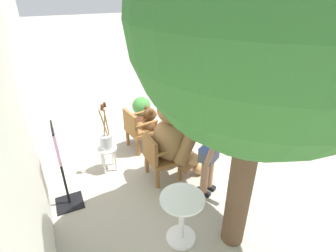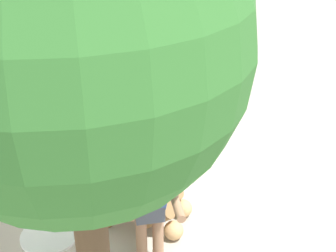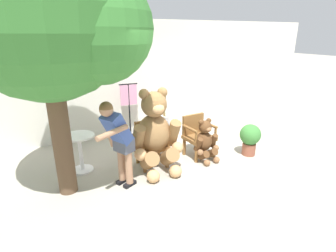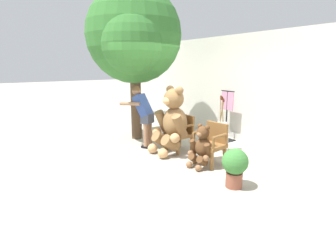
% 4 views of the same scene
% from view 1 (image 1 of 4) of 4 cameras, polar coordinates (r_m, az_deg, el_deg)
% --- Properties ---
extents(ground_plane, '(60.00, 60.00, 0.00)m').
position_cam_1_polar(ground_plane, '(5.31, 1.01, -6.18)').
color(ground_plane, '#A8A091').
extents(back_wall, '(10.00, 0.16, 2.80)m').
position_cam_1_polar(back_wall, '(4.24, -29.25, 2.28)').
color(back_wall, silver).
rests_on(back_wall, ground).
extents(wooden_chair_left, '(0.57, 0.53, 0.86)m').
position_cam_1_polar(wooden_chair_left, '(4.47, -1.88, -6.40)').
color(wooden_chair_left, brown).
rests_on(wooden_chair_left, ground).
extents(wooden_chair_right, '(0.63, 0.59, 0.86)m').
position_cam_1_polar(wooden_chair_right, '(5.31, -6.46, -0.52)').
color(wooden_chair_right, brown).
rests_on(wooden_chair_right, ground).
extents(teddy_bear_large, '(0.94, 0.88, 1.56)m').
position_cam_1_polar(teddy_bear_large, '(4.40, 1.22, -2.28)').
color(teddy_bear_large, olive).
rests_on(teddy_bear_large, ground).
extents(teddy_bear_small, '(0.54, 0.53, 0.88)m').
position_cam_1_polar(teddy_bear_small, '(5.42, -3.64, -0.11)').
color(teddy_bear_small, brown).
rests_on(teddy_bear_small, ground).
extents(person_visitor, '(0.68, 0.71, 1.52)m').
position_cam_1_polar(person_visitor, '(3.93, 10.59, -4.50)').
color(person_visitor, black).
rests_on(person_visitor, ground).
extents(white_stool, '(0.34, 0.34, 0.46)m').
position_cam_1_polar(white_stool, '(4.84, -13.00, -5.71)').
color(white_stool, white).
rests_on(white_stool, ground).
extents(brush_bucket, '(0.22, 0.22, 0.89)m').
position_cam_1_polar(brush_bucket, '(4.69, -13.34, -2.87)').
color(brush_bucket, silver).
rests_on(brush_bucket, white_stool).
extents(round_side_table, '(0.56, 0.56, 0.72)m').
position_cam_1_polar(round_side_table, '(3.51, 3.00, -18.57)').
color(round_side_table, white).
rests_on(round_side_table, ground).
extents(patio_tree, '(2.61, 2.48, 4.02)m').
position_cam_1_polar(patio_tree, '(2.68, 20.28, 20.50)').
color(patio_tree, brown).
rests_on(patio_tree, ground).
extents(potted_plant, '(0.44, 0.44, 0.68)m').
position_cam_1_polar(potted_plant, '(6.33, -5.79, 3.83)').
color(potted_plant, brown).
rests_on(potted_plant, ground).
extents(clothing_display_stand, '(0.44, 0.40, 1.36)m').
position_cam_1_polar(clothing_display_stand, '(4.09, -22.25, -8.09)').
color(clothing_display_stand, black).
rests_on(clothing_display_stand, ground).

